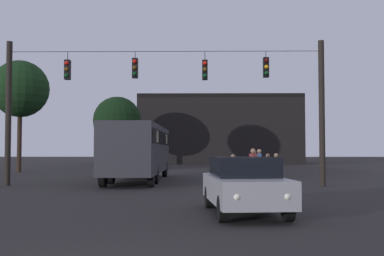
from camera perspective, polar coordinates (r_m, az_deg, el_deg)
ground_plane at (r=31.58m, az=-2.19°, el=-5.72°), size 168.00×168.00×0.00m
overhead_signal_span at (r=22.94m, az=-3.19°, el=3.30°), size 15.32×0.44×6.96m
city_bus at (r=26.36m, az=-6.34°, el=-2.27°), size 2.61×11.02×3.00m
car_near_right at (r=13.03m, az=6.24°, el=-6.67°), size 2.19×4.46×1.52m
car_far_left at (r=43.93m, az=-4.89°, el=-3.80°), size 1.90×4.37×1.52m
pedestrian_crossing_left at (r=23.49m, az=10.02°, el=-4.64°), size 0.33×0.41×1.55m
pedestrian_crossing_center at (r=22.57m, az=7.32°, el=-4.38°), size 0.35×0.42×1.78m
pedestrian_crossing_right at (r=24.73m, az=9.04°, el=-4.59°), size 0.26×0.37×1.52m
pedestrian_near_bus at (r=21.64m, az=4.91°, el=-4.92°), size 0.32×0.41×1.51m
pedestrian_trailing at (r=23.63m, az=7.40°, el=-4.41°), size 0.34×0.41×1.70m
pedestrian_far_side at (r=25.79m, az=8.04°, el=-4.18°), size 0.31×0.40×1.75m
corner_building at (r=62.64m, az=3.17°, el=-0.36°), size 19.68×13.77×8.33m
tree_left_silhouette at (r=50.37m, az=-8.92°, el=0.87°), size 5.00×5.00×7.25m
tree_behind_building at (r=38.87m, az=-19.81°, el=4.38°), size 4.35×4.35×8.54m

